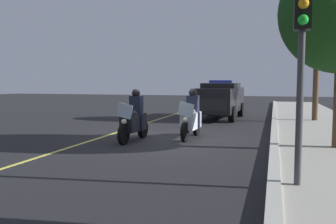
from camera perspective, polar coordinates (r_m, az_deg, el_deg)
name	(u,v)px	position (r m, az deg, el deg)	size (l,w,h in m)	color
ground_plane	(165,139)	(12.05, -0.46, -4.39)	(80.00, 80.00, 0.00)	black
curb_strip	(274,142)	(11.51, 16.92, -4.67)	(48.00, 0.24, 0.15)	#B7B5AD
lane_stripe_center	(106,136)	(12.90, -10.08, -3.84)	(48.00, 0.12, 0.01)	#E0D14C
police_motorcycle_lead_left	(134,120)	(11.62, -5.58, -1.28)	(2.14, 0.59, 1.72)	black
police_motorcycle_lead_right	(191,118)	(12.11, 3.80, -1.03)	(2.14, 0.59, 1.72)	black
police_suv	(220,99)	(18.93, 8.48, 2.15)	(4.98, 2.25, 2.05)	black
traffic_light	(302,36)	(6.61, 20.98, 11.52)	(0.38, 0.28, 3.61)	#38383D
tree_far_back	(318,35)	(18.59, 23.18, 11.40)	(2.70, 2.70, 5.43)	#4C3823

